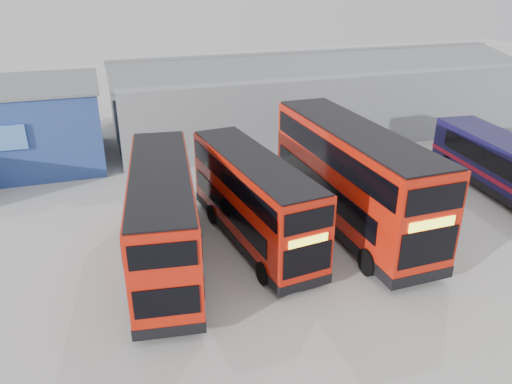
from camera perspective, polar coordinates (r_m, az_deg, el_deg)
name	(u,v)px	position (r m, az deg, el deg)	size (l,w,h in m)	color
ground_plane	(328,279)	(20.76, 8.21, -9.85)	(120.00, 120.00, 0.00)	#ADADA7
maintenance_shed	(313,94)	(39.76, 6.48, 11.08)	(30.50, 12.00, 5.89)	gray
double_decker_left	(163,219)	(20.79, -10.54, -3.08)	(3.74, 10.43, 4.32)	red
double_decker_centre	(254,201)	(22.33, -0.27, -1.01)	(3.48, 9.82, 4.07)	red
double_decker_right	(351,179)	(23.90, 10.85, 1.44)	(3.26, 11.80, 4.95)	red
single_decker_blue	(509,170)	(30.44, 26.96, 2.22)	(3.51, 11.29, 3.01)	#0E103F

